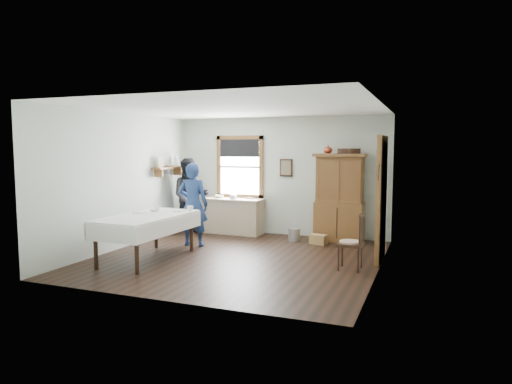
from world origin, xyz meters
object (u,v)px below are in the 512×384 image
work_counter (233,216)px  pail (294,234)px  wicker_basket (319,239)px  dining_table (147,237)px  woman_blue (193,208)px  spindle_chair (350,241)px  china_hutch (339,198)px  figure_dark (190,199)px

work_counter → pail: bearing=-9.5°
pail → wicker_basket: pail is taller
dining_table → woman_blue: size_ratio=1.27×
wicker_basket → dining_table: bearing=-136.8°
spindle_chair → pail: spindle_chair is taller
dining_table → pail: 3.25m
china_hutch → spindle_chair: bearing=-75.4°
work_counter → spindle_chair: (3.11, -2.24, 0.06)m
work_counter → figure_dark: figure_dark is taller
work_counter → figure_dark: bearing=-155.9°
china_hutch → work_counter: bearing=179.8°
dining_table → woman_blue: (0.21, 1.32, 0.39)m
china_hutch → woman_blue: (-2.68, -1.57, -0.15)m
pail → wicker_basket: bearing=-14.1°
dining_table → figure_dark: bearing=101.7°
woman_blue → figure_dark: bearing=-65.1°
wicker_basket → work_counter: bearing=168.0°
spindle_chair → wicker_basket: size_ratio=2.81×
spindle_chair → figure_dark: 4.45m
china_hutch → dining_table: china_hutch is taller
work_counter → figure_dark: size_ratio=0.88×
china_hutch → spindle_chair: (0.62, -2.26, -0.47)m
china_hutch → dining_table: 4.12m
dining_table → spindle_chair: size_ratio=2.13×
pail → woman_blue: bearing=-145.5°
figure_dark → china_hutch: bearing=-21.0°
figure_dark → wicker_basket: bearing=-29.2°
dining_table → spindle_chair: bearing=10.1°
spindle_chair → wicker_basket: 2.05m
figure_dark → pail: bearing=-26.2°
wicker_basket → woman_blue: size_ratio=0.21×
work_counter → figure_dark: (-0.92, -0.38, 0.40)m
pail → figure_dark: size_ratio=0.17×
pail → spindle_chair: bearing=-51.7°
figure_dark → dining_table: bearing=-106.0°
woman_blue → dining_table: bearing=74.3°
woman_blue → wicker_basket: bearing=-162.1°
pail → dining_table: bearing=-128.0°
china_hutch → wicker_basket: bearing=-124.8°
china_hutch → pail: size_ratio=6.87×
spindle_chair → pail: bearing=129.3°
spindle_chair → woman_blue: 3.39m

